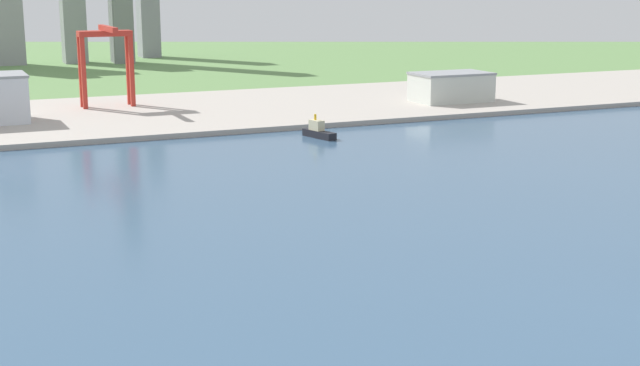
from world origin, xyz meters
The scene contains 6 objects.
ground_plane centered at (0.00, 300.00, 0.00)m, with size 2400.00×2400.00×0.00m, color #5C8549.
water_bay centered at (0.00, 240.00, 0.07)m, with size 840.00×360.00×0.15m, color #385675.
industrial_pier centered at (0.00, 490.00, 1.25)m, with size 840.00×140.00×2.50m, color #ABA298.
tugboat_small centered at (78.04, 398.06, 2.84)m, with size 8.55×19.17×9.87m.
port_crane_red centered at (11.73, 514.79, 32.23)m, with size 26.64×37.51×41.32m.
warehouse_annex centered at (184.10, 462.43, 10.29)m, with size 40.68×25.45×15.54m.
Camera 1 is at (-75.71, 49.28, 65.53)m, focal length 50.74 mm.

